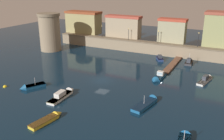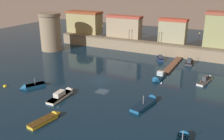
{
  "view_description": "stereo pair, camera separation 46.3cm",
  "coord_description": "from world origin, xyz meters",
  "px_view_note": "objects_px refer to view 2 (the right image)",
  "views": [
    {
      "loc": [
        23.88,
        -42.18,
        19.33
      ],
      "look_at": [
        0.0,
        4.58,
        0.91
      ],
      "focal_mm": 39.91,
      "sensor_mm": 36.0,
      "label": 1
    },
    {
      "loc": [
        24.3,
        -41.97,
        19.33
      ],
      "look_at": [
        0.0,
        4.58,
        0.91
      ],
      "focal_mm": 39.91,
      "sensor_mm": 36.0,
      "label": 2
    }
  ],
  "objects_px": {
    "moored_boat_6": "(63,94)",
    "moored_boat_8": "(190,62)",
    "moored_boat_7": "(158,78)",
    "quay_lamp_1": "(129,32)",
    "moored_boat_1": "(160,58)",
    "quay_lamp_3": "(199,38)",
    "moored_boat_4": "(48,118)",
    "quay_lamp_2": "(159,35)",
    "quay_lamp_0": "(102,29)",
    "moored_boat_0": "(30,86)",
    "fortress_tower": "(51,32)",
    "mooring_buoy_0": "(5,87)",
    "moored_boat_3": "(148,102)",
    "moored_boat_2": "(206,79)",
    "moored_boat_5": "(183,139)"
  },
  "relations": [
    {
      "from": "fortress_tower",
      "to": "moored_boat_4",
      "type": "height_order",
      "value": "fortress_tower"
    },
    {
      "from": "quay_lamp_3",
      "to": "moored_boat_3",
      "type": "relative_size",
      "value": 0.53
    },
    {
      "from": "quay_lamp_1",
      "to": "moored_boat_5",
      "type": "height_order",
      "value": "quay_lamp_1"
    },
    {
      "from": "moored_boat_8",
      "to": "mooring_buoy_0",
      "type": "height_order",
      "value": "moored_boat_8"
    },
    {
      "from": "moored_boat_0",
      "to": "moored_boat_1",
      "type": "bearing_deg",
      "value": 179.42
    },
    {
      "from": "quay_lamp_1",
      "to": "quay_lamp_3",
      "type": "height_order",
      "value": "quay_lamp_3"
    },
    {
      "from": "moored_boat_5",
      "to": "moored_boat_8",
      "type": "height_order",
      "value": "moored_boat_8"
    },
    {
      "from": "moored_boat_0",
      "to": "moored_boat_7",
      "type": "relative_size",
      "value": 0.89
    },
    {
      "from": "quay_lamp_3",
      "to": "moored_boat_8",
      "type": "xyz_separation_m",
      "value": [
        -0.91,
        -4.73,
        -5.4
      ]
    },
    {
      "from": "quay_lamp_1",
      "to": "moored_boat_7",
      "type": "distance_m",
      "value": 24.91
    },
    {
      "from": "moored_boat_1",
      "to": "moored_boat_8",
      "type": "xyz_separation_m",
      "value": [
        7.83,
        -0.1,
        0.02
      ]
    },
    {
      "from": "quay_lamp_1",
      "to": "moored_boat_8",
      "type": "height_order",
      "value": "quay_lamp_1"
    },
    {
      "from": "moored_boat_7",
      "to": "moored_boat_8",
      "type": "bearing_deg",
      "value": 168.28
    },
    {
      "from": "fortress_tower",
      "to": "moored_boat_0",
      "type": "height_order",
      "value": "fortress_tower"
    },
    {
      "from": "quay_lamp_1",
      "to": "mooring_buoy_0",
      "type": "height_order",
      "value": "quay_lamp_1"
    },
    {
      "from": "moored_boat_2",
      "to": "mooring_buoy_0",
      "type": "relative_size",
      "value": 9.33
    },
    {
      "from": "quay_lamp_2",
      "to": "moored_boat_7",
      "type": "relative_size",
      "value": 0.6
    },
    {
      "from": "moored_boat_0",
      "to": "moored_boat_7",
      "type": "bearing_deg",
      "value": 155.61
    },
    {
      "from": "moored_boat_3",
      "to": "fortress_tower",
      "type": "bearing_deg",
      "value": 72.73
    },
    {
      "from": "moored_boat_8",
      "to": "quay_lamp_3",
      "type": "bearing_deg",
      "value": -13.13
    },
    {
      "from": "moored_boat_1",
      "to": "moored_boat_7",
      "type": "height_order",
      "value": "moored_boat_1"
    },
    {
      "from": "quay_lamp_1",
      "to": "moored_boat_4",
      "type": "bearing_deg",
      "value": -82.3
    },
    {
      "from": "moored_boat_5",
      "to": "moored_boat_0",
      "type": "bearing_deg",
      "value": 78.18
    },
    {
      "from": "quay_lamp_2",
      "to": "moored_boat_8",
      "type": "xyz_separation_m",
      "value": [
        9.83,
        -4.73,
        -5.15
      ]
    },
    {
      "from": "fortress_tower",
      "to": "quay_lamp_3",
      "type": "bearing_deg",
      "value": 13.97
    },
    {
      "from": "moored_boat_2",
      "to": "moored_boat_3",
      "type": "distance_m",
      "value": 17.2
    },
    {
      "from": "mooring_buoy_0",
      "to": "moored_boat_6",
      "type": "bearing_deg",
      "value": 8.48
    },
    {
      "from": "fortress_tower",
      "to": "quay_lamp_1",
      "type": "xyz_separation_m",
      "value": [
        21.06,
        10.18,
        -0.02
      ]
    },
    {
      "from": "quay_lamp_1",
      "to": "moored_boat_8",
      "type": "distance_m",
      "value": 20.18
    },
    {
      "from": "moored_boat_6",
      "to": "moored_boat_5",
      "type": "bearing_deg",
      "value": -103.08
    },
    {
      "from": "fortress_tower",
      "to": "moored_boat_6",
      "type": "height_order",
      "value": "fortress_tower"
    },
    {
      "from": "fortress_tower",
      "to": "quay_lamp_2",
      "type": "relative_size",
      "value": 3.21
    },
    {
      "from": "fortress_tower",
      "to": "quay_lamp_2",
      "type": "xyz_separation_m",
      "value": [
        30.17,
        10.18,
        0.02
      ]
    },
    {
      "from": "moored_boat_0",
      "to": "moored_boat_2",
      "type": "xyz_separation_m",
      "value": [
        29.89,
        19.72,
        0.06
      ]
    },
    {
      "from": "quay_lamp_0",
      "to": "moored_boat_5",
      "type": "xyz_separation_m",
      "value": [
        33.81,
        -38.64,
        -5.31
      ]
    },
    {
      "from": "moored_boat_7",
      "to": "moored_boat_8",
      "type": "relative_size",
      "value": 1.31
    },
    {
      "from": "quay_lamp_1",
      "to": "moored_boat_7",
      "type": "relative_size",
      "value": 0.59
    },
    {
      "from": "moored_boat_2",
      "to": "moored_boat_7",
      "type": "distance_m",
      "value": 10.03
    },
    {
      "from": "moored_boat_2",
      "to": "moored_boat_4",
      "type": "bearing_deg",
      "value": 157.75
    },
    {
      "from": "quay_lamp_3",
      "to": "moored_boat_5",
      "type": "xyz_separation_m",
      "value": [
        4.91,
        -38.64,
        -5.5
      ]
    },
    {
      "from": "fortress_tower",
      "to": "moored_boat_6",
      "type": "bearing_deg",
      "value": -46.21
    },
    {
      "from": "quay_lamp_3",
      "to": "quay_lamp_2",
      "type": "bearing_deg",
      "value": 180.0
    },
    {
      "from": "moored_boat_7",
      "to": "moored_boat_8",
      "type": "height_order",
      "value": "moored_boat_8"
    },
    {
      "from": "quay_lamp_0",
      "to": "moored_boat_7",
      "type": "distance_m",
      "value": 31.27
    },
    {
      "from": "fortress_tower",
      "to": "mooring_buoy_0",
      "type": "xyz_separation_m",
      "value": [
        10.66,
        -26.5,
        -5.59
      ]
    },
    {
      "from": "moored_boat_0",
      "to": "mooring_buoy_0",
      "type": "relative_size",
      "value": 6.84
    },
    {
      "from": "quay_lamp_3",
      "to": "moored_boat_1",
      "type": "distance_m",
      "value": 11.28
    },
    {
      "from": "quay_lamp_2",
      "to": "moored_boat_3",
      "type": "xyz_separation_m",
      "value": [
        7.98,
        -30.68,
        -5.3
      ]
    },
    {
      "from": "moored_boat_6",
      "to": "moored_boat_8",
      "type": "distance_m",
      "value": 34.23
    },
    {
      "from": "moored_boat_4",
      "to": "moored_boat_7",
      "type": "bearing_deg",
      "value": -13.06
    }
  ]
}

